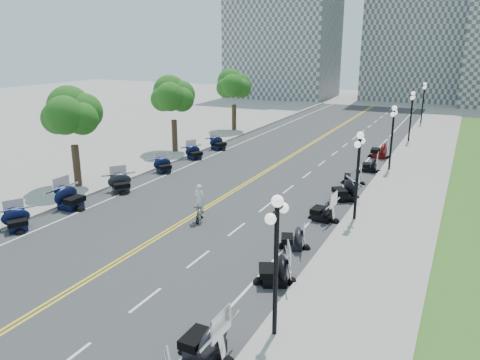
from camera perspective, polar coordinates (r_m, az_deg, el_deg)
The scene contains 51 objects.
ground at distance 26.72m, azimuth -6.60°, elevation -4.87°, with size 160.00×160.00×0.00m, color gray.
road at distance 35.10m, azimuth 2.15°, elevation 0.44°, with size 16.00×90.00×0.01m, color #333335.
centerline_yellow_a at distance 35.14m, azimuth 1.97°, elevation 0.48°, with size 0.12×90.00×0.00m, color yellow.
centerline_yellow_b at distance 35.05m, azimuth 2.33°, elevation 0.43°, with size 0.12×90.00×0.00m, color yellow.
edge_line_north at distance 33.15m, azimuth 12.32°, elevation -0.89°, with size 0.12×90.00×0.00m, color white.
edge_line_south at distance 38.03m, azimuth -6.70°, elevation 1.61°, with size 0.12×90.00×0.00m, color white.
lane_dash_3 at distance 16.72m, azimuth -20.24°, elevation -19.92°, with size 0.12×2.00×0.00m, color white.
lane_dash_4 at distance 19.15m, azimuth -11.45°, elevation -14.15°, with size 0.12×2.00×0.00m, color white.
lane_dash_5 at distance 22.04m, azimuth -5.11°, elevation -9.58°, with size 0.12×2.00×0.00m, color white.
lane_dash_6 at distance 25.24m, azimuth -0.42°, elevation -6.03°, with size 0.12×2.00×0.00m, color white.
lane_dash_7 at distance 28.64m, azimuth 3.14°, elevation -3.28°, with size 0.12×2.00×0.00m, color white.
lane_dash_8 at distance 32.18m, azimuth 5.92°, elevation -1.11°, with size 0.12×2.00×0.00m, color white.
lane_dash_9 at distance 35.81m, azimuth 8.14°, elevation 0.62°, with size 0.12×2.00×0.00m, color white.
lane_dash_10 at distance 39.52m, azimuth 9.95°, elevation 2.04°, with size 0.12×2.00×0.00m, color white.
lane_dash_11 at distance 43.28m, azimuth 11.44°, elevation 3.20°, with size 0.12×2.00×0.00m, color white.
lane_dash_12 at distance 47.08m, azimuth 12.70°, elevation 4.18°, with size 0.12×2.00×0.00m, color white.
lane_dash_13 at distance 50.91m, azimuth 13.78°, elevation 5.01°, with size 0.12×2.00×0.00m, color white.
lane_dash_14 at distance 54.76m, azimuth 14.70°, elevation 5.72°, with size 0.12×2.00×0.00m, color white.
lane_dash_15 at distance 58.63m, azimuth 15.51°, elevation 6.34°, with size 0.12×2.00×0.00m, color white.
lane_dash_16 at distance 62.52m, azimuth 16.21°, elevation 6.88°, with size 0.12×2.00×0.00m, color white.
lane_dash_17 at distance 66.42m, azimuth 16.84°, elevation 7.35°, with size 0.12×2.00×0.00m, color white.
lane_dash_18 at distance 70.34m, azimuth 17.39°, elevation 7.78°, with size 0.12×2.00×0.00m, color white.
lane_dash_19 at distance 74.26m, azimuth 17.89°, elevation 8.15°, with size 0.12×2.00×0.00m, color white.
sidewalk_north at distance 32.49m, azimuth 19.34°, elevation -1.69°, with size 5.00×90.00×0.15m, color #9E9991.
sidewalk_south at distance 40.32m, azimuth -11.63°, elevation 2.32°, with size 5.00×90.00×0.15m, color #9E9991.
distant_block_a at distance 88.77m, azimuth 5.39°, elevation 18.48°, with size 18.00×14.00×26.00m, color gray.
distant_block_b at distance 89.57m, azimuth 20.94°, elevation 18.80°, with size 16.00×12.00×30.00m, color gray.
street_lamp_1 at distance 15.51m, azimuth 4.39°, elevation -10.64°, with size 0.50×1.20×4.90m, color black, non-canonical shape.
street_lamp_2 at distance 26.35m, azimuth 14.11°, elevation 0.38°, with size 0.50×1.20×4.90m, color black, non-canonical shape.
street_lamp_3 at distance 37.89m, azimuth 18.01°, elevation 4.87°, with size 0.50×1.20×4.90m, color black, non-canonical shape.
street_lamp_4 at distance 49.65m, azimuth 20.10°, elevation 7.25°, with size 0.50×1.20×4.90m, color black, non-canonical shape.
street_lamp_5 at distance 61.50m, azimuth 21.40°, elevation 8.70°, with size 0.50×1.20×4.90m, color black, non-canonical shape.
tree_2 at distance 33.23m, azimuth -19.81°, elevation 6.96°, with size 4.80×4.80×9.20m, color #235619, non-canonical shape.
tree_3 at distance 42.40m, azimuth -8.14°, elevation 9.60°, with size 4.80×4.80×9.20m, color #235619, non-canonical shape.
tree_4 at distance 52.72m, azimuth -0.74°, elevation 11.06°, with size 4.80×4.80×9.20m, color #235619, non-canonical shape.
motorcycle_n_3 at distance 15.54m, azimuth -4.34°, elevation -18.60°, with size 2.11×2.11×1.48m, color black, non-canonical shape.
motorcycle_n_4 at distance 19.70m, azimuth 4.24°, elevation -10.64°, with size 2.00×2.00×1.40m, color black, non-canonical shape.
motorcycle_n_5 at distance 22.97m, azimuth 6.48°, elevation -6.85°, with size 1.77×1.77×1.24m, color black, non-canonical shape.
motorcycle_n_6 at distance 26.71m, azimuth 10.12°, elevation -3.46°, with size 1.96×1.96×1.37m, color black, non-canonical shape.
motorcycle_n_7 at distance 30.35m, azimuth 12.69°, elevation -1.04°, with size 2.16×2.16×1.52m, color black, non-canonical shape.
motorcycle_n_8 at distance 34.04m, azimuth 13.59°, elevation 0.59°, with size 1.84×1.84×1.29m, color black, non-canonical shape.
motorcycle_n_9 at distance 37.66m, azimuth 15.60°, elevation 1.92°, with size 1.79×1.79×1.25m, color black, non-canonical shape.
motorcycle_n_10 at distance 42.47m, azimuth 16.66°, elevation 3.64°, with size 2.21×2.21×1.55m, color #590A0C, non-canonical shape.
motorcycle_s_4 at distance 27.60m, azimuth -25.60°, elevation -4.32°, with size 1.83×1.83×1.28m, color black, non-canonical shape.
motorcycle_s_5 at distance 29.86m, azimuth -20.01°, elevation -1.91°, with size 2.21×2.21×1.55m, color black, non-canonical shape.
motorcycle_s_6 at distance 32.23m, azimuth -14.37°, elevation -0.26°, with size 1.97×1.97×1.38m, color black, non-canonical shape.
motorcycle_s_7 at distance 36.48m, azimuth -9.31°, elevation 1.86°, with size 1.78×1.78×1.25m, color black, non-canonical shape.
motorcycle_s_8 at distance 40.43m, azimuth -5.58°, elevation 3.46°, with size 1.85×1.85×1.30m, color black, non-canonical shape.
motorcycle_s_9 at distance 43.90m, azimuth -2.66°, elevation 4.60°, with size 1.96×1.96×1.37m, color black, non-canonical shape.
bicycle at distance 26.31m, azimuth -4.92°, elevation -4.01°, with size 0.47×1.65×0.99m, color #A51414.
cyclist_rider at distance 25.86m, azimuth -5.00°, elevation -1.10°, with size 0.66×0.43×1.82m, color silver.
Camera 1 is at (13.58, -20.90, 9.64)m, focal length 35.00 mm.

